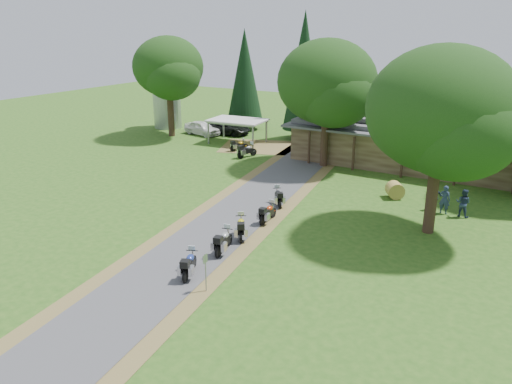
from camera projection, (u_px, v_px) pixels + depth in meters
The scene contains 24 objects.
ground at pixel (189, 253), 26.45m from camera, with size 120.00×120.00×0.00m, color #295618.
driveway at pixel (223, 226), 29.95m from camera, with size 46.00×46.00×0.00m, color #4A4A4D.
lodge at pixel (418, 136), 42.37m from camera, with size 21.40×9.40×4.90m, color #4E3C28, non-canonical shape.
silo at pixel (167, 100), 57.43m from camera, with size 3.16×3.16×6.41m, color gray.
carport at pixel (238, 131), 50.44m from camera, with size 5.54×3.69×2.40m, color silver, non-canonical shape.
car_white_sedan at pixel (202, 126), 54.20m from camera, with size 5.67×2.40×1.89m, color white.
car_dark_suv at pixel (227, 125), 54.43m from camera, with size 5.58×2.38×2.14m, color black.
motorcycle_row_a at pixel (189, 263), 23.99m from camera, with size 1.88×0.61×1.28m, color #253993, non-canonical shape.
motorcycle_row_b at pixel (224, 240), 26.46m from camera, with size 1.96×0.64×1.34m, color #9DA0A4, non-canonical shape.
motorcycle_row_c at pixel (241, 226), 28.25m from camera, with size 1.96×0.64×1.34m, color yellow, non-canonical shape.
motorcycle_row_d at pixel (268, 212), 30.53m from camera, with size 1.83×0.60×1.25m, color red, non-canonical shape.
motorcycle_row_e at pixel (278, 196), 33.33m from camera, with size 1.81×0.59×1.24m, color black, non-canonical shape.
motorcycle_carport_a at pixel (239, 145), 47.55m from camera, with size 1.68×0.55×1.15m, color gold, non-canonical shape.
motorcycle_carport_b at pixel (247, 150), 45.22m from camera, with size 1.94×0.63×1.33m, color gray, non-canonical shape.
person_a at pixel (445, 197), 31.65m from camera, with size 0.63×0.45×2.20m, color navy.
person_b at pixel (463, 201), 31.16m from camera, with size 0.60×0.43×2.13m, color navy.
person_c at pixel (435, 195), 32.38m from camera, with size 0.56×0.40×1.96m, color navy.
hay_bale at pixel (395, 190), 34.68m from camera, with size 1.14×1.14×1.04m, color olive.
sign_post at pixel (206, 273), 22.42m from camera, with size 0.34×0.06×1.87m, color gray, non-canonical shape.
oak_lodge_left at pixel (326, 99), 40.87m from camera, with size 8.12×8.12×11.42m, color #183811, non-canonical shape.
oak_driveway at pixel (439, 135), 27.33m from camera, with size 8.20×8.20×11.56m, color #183811, non-canonical shape.
oak_silo at pixel (169, 80), 52.13m from camera, with size 7.33×7.33×11.80m, color #183811, non-canonical shape.
cedar_near at pixel (304, 76), 50.54m from camera, with size 4.17×4.17×12.90m, color black.
cedar_far at pixel (245, 80), 55.65m from camera, with size 4.03×4.03×11.10m, color black.
Camera 1 is at (15.25, -18.87, 11.59)m, focal length 35.00 mm.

